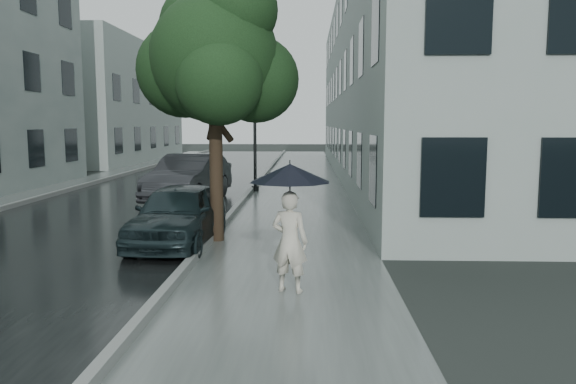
{
  "coord_description": "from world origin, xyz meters",
  "views": [
    {
      "loc": [
        0.59,
        -9.07,
        2.62
      ],
      "look_at": [
        0.2,
        1.57,
        1.3
      ],
      "focal_mm": 35.0,
      "sensor_mm": 36.0,
      "label": 1
    }
  ],
  "objects_px": {
    "street_tree": "(215,57)",
    "car_far": "(189,178)",
    "pedestrian": "(290,242)",
    "car_near": "(178,214)",
    "lamp_post": "(251,118)"
  },
  "relations": [
    {
      "from": "street_tree",
      "to": "car_far",
      "type": "relative_size",
      "value": 1.22
    },
    {
      "from": "pedestrian",
      "to": "car_near",
      "type": "xyz_separation_m",
      "value": [
        -2.51,
        3.33,
        -0.13
      ]
    },
    {
      "from": "street_tree",
      "to": "lamp_post",
      "type": "bearing_deg",
      "value": 91.06
    },
    {
      "from": "street_tree",
      "to": "car_near",
      "type": "bearing_deg",
      "value": -144.49
    },
    {
      "from": "pedestrian",
      "to": "car_near",
      "type": "relative_size",
      "value": 0.41
    },
    {
      "from": "car_near",
      "to": "car_far",
      "type": "relative_size",
      "value": 0.82
    },
    {
      "from": "street_tree",
      "to": "car_far",
      "type": "distance_m",
      "value": 7.3
    },
    {
      "from": "lamp_post",
      "to": "car_near",
      "type": "relative_size",
      "value": 1.25
    },
    {
      "from": "lamp_post",
      "to": "car_far",
      "type": "bearing_deg",
      "value": -135.28
    },
    {
      "from": "car_far",
      "to": "pedestrian",
      "type": "bearing_deg",
      "value": -62.13
    },
    {
      "from": "pedestrian",
      "to": "street_tree",
      "type": "distance_m",
      "value": 5.34
    },
    {
      "from": "car_near",
      "to": "lamp_post",
      "type": "bearing_deg",
      "value": 89.14
    },
    {
      "from": "car_near",
      "to": "street_tree",
      "type": "bearing_deg",
      "value": 38.23
    },
    {
      "from": "lamp_post",
      "to": "car_far",
      "type": "xyz_separation_m",
      "value": [
        -1.81,
        -2.75,
        -1.99
      ]
    },
    {
      "from": "lamp_post",
      "to": "car_near",
      "type": "xyz_separation_m",
      "value": [
        -0.6,
        -9.53,
        -2.11
      ]
    }
  ]
}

